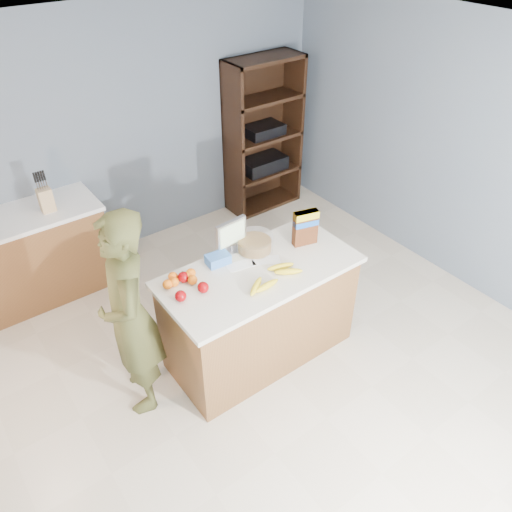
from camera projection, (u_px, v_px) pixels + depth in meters
floor at (281, 372)px, 4.15m from camera, size 4.50×5.00×0.02m
walls at (289, 200)px, 3.17m from camera, size 4.52×5.02×2.51m
counter_peninsula at (260, 316)px, 4.10m from camera, size 1.56×0.76×0.90m
back_cabinet at (39, 254)px, 4.73m from camera, size 1.24×0.62×0.90m
shelving_unit at (261, 138)px, 5.90m from camera, size 0.90×0.40×1.80m
person at (130, 317)px, 3.49m from camera, size 0.56×0.70×1.67m
knife_block at (46, 199)px, 4.43m from camera, size 0.12×0.10×0.31m
envelopes at (253, 263)px, 3.88m from camera, size 0.43×0.24×0.00m
bananas at (273, 277)px, 3.70m from camera, size 0.51×0.21×0.05m
apples at (189, 287)px, 3.58m from camera, size 0.26×0.27×0.08m
oranges at (181, 279)px, 3.67m from camera, size 0.28×0.19×0.07m
blue_carton at (218, 259)px, 3.85m from camera, size 0.19×0.14×0.08m
salad_bowl at (255, 244)px, 3.99m from camera, size 0.30×0.30×0.13m
tv at (231, 235)px, 3.91m from camera, size 0.28×0.12×0.28m
cereal_box at (305, 225)px, 3.99m from camera, size 0.21×0.12×0.30m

